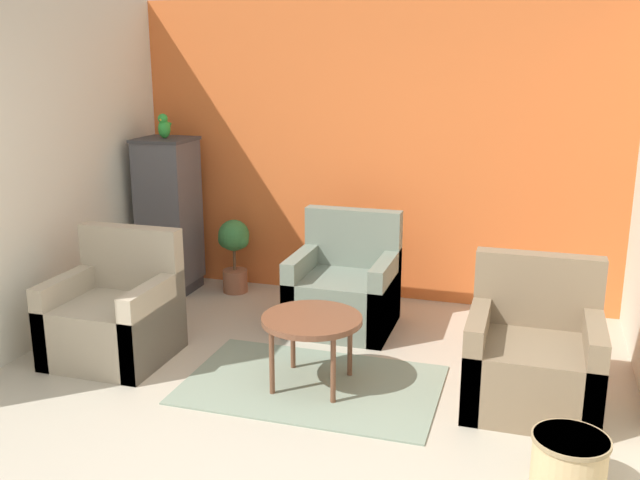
# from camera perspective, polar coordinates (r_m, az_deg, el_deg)

# --- Properties ---
(wall_back_accent) EXTENTS (4.56, 0.06, 2.72)m
(wall_back_accent) POSITION_cam_1_polar(r_m,az_deg,el_deg) (6.55, 4.32, 7.00)
(wall_back_accent) COLOR orange
(wall_back_accent) RESTS_ON ground_plane
(wall_left) EXTENTS (0.06, 3.26, 2.72)m
(wall_left) POSITION_cam_1_polar(r_m,az_deg,el_deg) (6.02, -21.00, 5.37)
(wall_left) COLOR beige
(wall_left) RESTS_ON ground_plane
(area_rug) EXTENTS (1.75, 1.13, 0.01)m
(area_rug) POSITION_cam_1_polar(r_m,az_deg,el_deg) (5.05, -0.64, -11.48)
(area_rug) COLOR gray
(area_rug) RESTS_ON ground_plane
(coffee_table) EXTENTS (0.69, 0.69, 0.51)m
(coffee_table) POSITION_cam_1_polar(r_m,az_deg,el_deg) (4.87, -0.66, -6.70)
(coffee_table) COLOR brown
(coffee_table) RESTS_ON ground_plane
(armchair_left) EXTENTS (0.83, 0.77, 0.95)m
(armchair_left) POSITION_cam_1_polar(r_m,az_deg,el_deg) (5.60, -16.09, -6.02)
(armchair_left) COLOR tan
(armchair_left) RESTS_ON ground_plane
(armchair_right) EXTENTS (0.83, 0.77, 0.95)m
(armchair_right) POSITION_cam_1_polar(r_m,az_deg,el_deg) (4.87, 16.65, -9.24)
(armchair_right) COLOR #7A664C
(armchair_right) RESTS_ON ground_plane
(armchair_middle) EXTENTS (0.83, 0.77, 0.95)m
(armchair_middle) POSITION_cam_1_polar(r_m,az_deg,el_deg) (5.97, 1.95, -4.11)
(armchair_middle) COLOR slate
(armchair_middle) RESTS_ON ground_plane
(birdcage) EXTENTS (0.50, 0.50, 1.47)m
(birdcage) POSITION_cam_1_polar(r_m,az_deg,el_deg) (6.91, -11.98, 1.96)
(birdcage) COLOR #353539
(birdcage) RESTS_ON ground_plane
(parrot) EXTENTS (0.11, 0.19, 0.23)m
(parrot) POSITION_cam_1_polar(r_m,az_deg,el_deg) (6.78, -12.35, 8.85)
(parrot) COLOR green
(parrot) RESTS_ON birdcage
(potted_plant) EXTENTS (0.33, 0.30, 0.71)m
(potted_plant) POSITION_cam_1_polar(r_m,az_deg,el_deg) (6.83, -6.90, -0.62)
(potted_plant) COLOR brown
(potted_plant) RESTS_ON ground_plane
(wicker_basket) EXTENTS (0.40, 0.40, 0.30)m
(wicker_basket) POSITION_cam_1_polar(r_m,az_deg,el_deg) (4.13, 19.30, -16.36)
(wicker_basket) COLOR tan
(wicker_basket) RESTS_ON ground_plane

